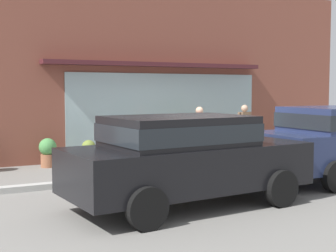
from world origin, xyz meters
The scene contains 13 objects.
ground_plane centered at (0.00, 0.00, 0.00)m, with size 60.00×60.00×0.00m, color gray.
curb_strip centered at (0.00, -0.20, 0.06)m, with size 14.00×0.24×0.12m, color #B2B2AD.
storefront centered at (0.01, 3.19, 2.53)m, with size 14.00×0.81×5.18m.
fire_hydrant centered at (1.50, 1.04, 0.51)m, with size 0.41×0.38×0.98m.
pedestrian_with_handbag centered at (2.19, 1.65, 0.89)m, with size 0.64×0.21×1.55m.
pedestrian_passerby centered at (0.36, 1.13, 0.89)m, with size 0.35×0.37×1.55m.
parked_car_black centered at (-2.28, -2.76, 0.89)m, with size 4.37×2.18×1.56m.
potted_plant_window_center centered at (0.77, 2.57, 0.55)m, with size 0.63×0.63×0.96m.
potted_plant_window_right centered at (-0.57, 2.36, 0.39)m, with size 0.44×0.44×0.69m.
potted_plant_doorstep centered at (-2.34, 2.28, 0.36)m, with size 0.36×0.36×0.68m.
potted_plant_window_left centered at (-3.36, 2.52, 0.41)m, with size 0.45×0.45×0.75m.
potted_plant_by_entrance centered at (4.27, 2.33, 0.32)m, with size 0.34×0.34×0.61m.
potted_plant_trailing_edge centered at (2.83, 2.42, 0.34)m, with size 0.47×0.47×0.66m.
Camera 1 is at (-6.29, -9.85, 2.02)m, focal length 51.53 mm.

